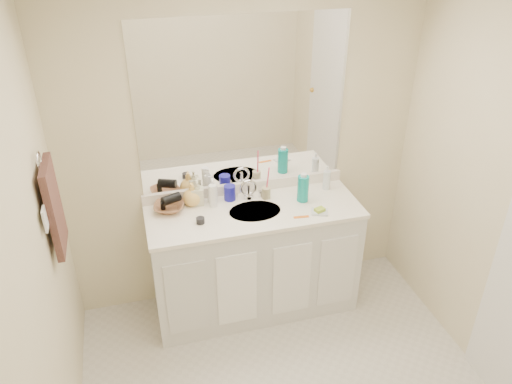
% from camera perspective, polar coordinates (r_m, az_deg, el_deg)
% --- Properties ---
extents(ceiling, '(2.60, 2.60, 0.02)m').
position_cam_1_polar(ceiling, '(2.05, 7.71, 20.04)').
color(ceiling, white).
rests_on(ceiling, wall_back).
extents(wall_back, '(2.60, 0.02, 2.40)m').
position_cam_1_polar(wall_back, '(3.61, -1.37, 4.55)').
color(wall_back, beige).
rests_on(wall_back, floor).
extents(wall_left, '(0.02, 2.60, 2.40)m').
position_cam_1_polar(wall_left, '(2.47, -24.27, -11.89)').
color(wall_left, beige).
rests_on(wall_left, floor).
extents(vanity_cabinet, '(1.50, 0.55, 0.85)m').
position_cam_1_polar(vanity_cabinet, '(3.78, -0.20, -7.87)').
color(vanity_cabinet, silver).
rests_on(vanity_cabinet, floor).
extents(countertop, '(1.52, 0.57, 0.03)m').
position_cam_1_polar(countertop, '(3.53, -0.22, -2.21)').
color(countertop, white).
rests_on(countertop, vanity_cabinet).
extents(backsplash, '(1.52, 0.03, 0.08)m').
position_cam_1_polar(backsplash, '(3.72, -1.27, 0.56)').
color(backsplash, white).
rests_on(backsplash, countertop).
extents(sink_basin, '(0.37, 0.37, 0.02)m').
position_cam_1_polar(sink_basin, '(3.51, -0.13, -2.34)').
color(sink_basin, beige).
rests_on(sink_basin, countertop).
extents(faucet, '(0.02, 0.02, 0.11)m').
position_cam_1_polar(faucet, '(3.63, -0.88, 0.02)').
color(faucet, silver).
rests_on(faucet, countertop).
extents(mirror, '(1.48, 0.01, 1.20)m').
position_cam_1_polar(mirror, '(3.46, -1.42, 9.91)').
color(mirror, white).
rests_on(mirror, wall_back).
extents(blue_mug, '(0.11, 0.11, 0.11)m').
position_cam_1_polar(blue_mug, '(3.62, -3.02, -0.08)').
color(blue_mug, '#18169B').
rests_on(blue_mug, countertop).
extents(tan_cup, '(0.07, 0.07, 0.09)m').
position_cam_1_polar(tan_cup, '(3.64, 1.18, -0.10)').
color(tan_cup, tan).
rests_on(tan_cup, countertop).
extents(toothbrush, '(0.03, 0.04, 0.21)m').
position_cam_1_polar(toothbrush, '(3.59, 1.35, 1.39)').
color(toothbrush, '#FF436B').
rests_on(toothbrush, tan_cup).
extents(mouthwash_bottle, '(0.10, 0.10, 0.20)m').
position_cam_1_polar(mouthwash_bottle, '(3.60, 5.39, 0.39)').
color(mouthwash_bottle, '#0C948E').
rests_on(mouthwash_bottle, countertop).
extents(clear_pump_bottle, '(0.06, 0.06, 0.15)m').
position_cam_1_polar(clear_pump_bottle, '(3.78, 8.07, 1.37)').
color(clear_pump_bottle, white).
rests_on(clear_pump_bottle, countertop).
extents(soap_dish, '(0.14, 0.12, 0.01)m').
position_cam_1_polar(soap_dish, '(3.51, 7.28, -2.28)').
color(soap_dish, silver).
rests_on(soap_dish, countertop).
extents(green_soap, '(0.08, 0.07, 0.02)m').
position_cam_1_polar(green_soap, '(3.50, 7.30, -2.03)').
color(green_soap, '#9EBE2E').
rests_on(green_soap, soap_dish).
extents(orange_comb, '(0.11, 0.03, 0.00)m').
position_cam_1_polar(orange_comb, '(3.45, 5.20, -2.85)').
color(orange_comb, orange).
rests_on(orange_comb, countertop).
extents(dark_jar, '(0.07, 0.07, 0.04)m').
position_cam_1_polar(dark_jar, '(3.39, -6.37, -3.25)').
color(dark_jar, black).
rests_on(dark_jar, countertop).
extents(extra_white_bottle, '(0.07, 0.07, 0.17)m').
position_cam_1_polar(extra_white_bottle, '(3.53, -4.97, -0.45)').
color(extra_white_bottle, white).
rests_on(extra_white_bottle, countertop).
extents(soap_bottle_white, '(0.08, 0.08, 0.19)m').
position_cam_1_polar(soap_bottle_white, '(3.58, -4.98, 0.19)').
color(soap_bottle_white, white).
rests_on(soap_bottle_white, countertop).
extents(soap_bottle_cream, '(0.10, 0.10, 0.19)m').
position_cam_1_polar(soap_bottle_cream, '(3.57, -6.70, -0.02)').
color(soap_bottle_cream, beige).
rests_on(soap_bottle_cream, countertop).
extents(soap_bottle_yellow, '(0.15, 0.15, 0.17)m').
position_cam_1_polar(soap_bottle_yellow, '(3.57, -7.33, -0.23)').
color(soap_bottle_yellow, '#F6C45F').
rests_on(soap_bottle_yellow, countertop).
extents(wicker_basket, '(0.25, 0.25, 0.05)m').
position_cam_1_polar(wicker_basket, '(3.55, -9.90, -1.72)').
color(wicker_basket, brown).
rests_on(wicker_basket, countertop).
extents(hair_dryer, '(0.15, 0.11, 0.07)m').
position_cam_1_polar(hair_dryer, '(3.52, -9.67, -0.78)').
color(hair_dryer, black).
rests_on(hair_dryer, wicker_basket).
extents(towel_ring, '(0.01, 0.11, 0.11)m').
position_cam_1_polar(towel_ring, '(2.94, -23.55, 3.32)').
color(towel_ring, silver).
rests_on(towel_ring, wall_left).
extents(hand_towel, '(0.04, 0.32, 0.55)m').
position_cam_1_polar(hand_towel, '(3.07, -22.07, -1.64)').
color(hand_towel, '#331F1B').
rests_on(hand_towel, towel_ring).
extents(switch_plate, '(0.01, 0.08, 0.13)m').
position_cam_1_polar(switch_plate, '(2.88, -22.96, -2.86)').
color(switch_plate, white).
rests_on(switch_plate, wall_left).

